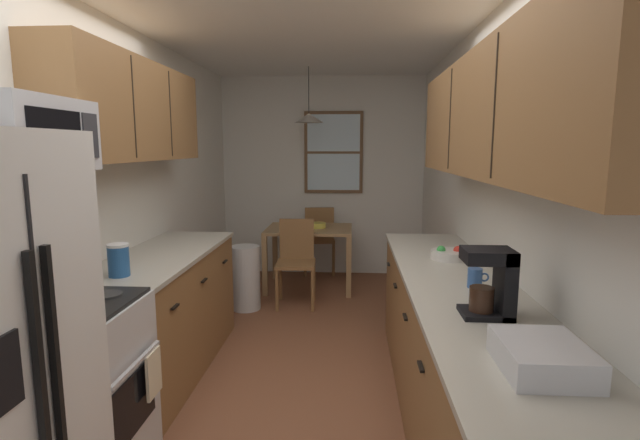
% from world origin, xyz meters
% --- Properties ---
extents(ground_plane, '(12.00, 12.00, 0.00)m').
position_xyz_m(ground_plane, '(0.00, 1.00, 0.00)').
color(ground_plane, brown).
extents(wall_left, '(0.10, 9.00, 2.55)m').
position_xyz_m(wall_left, '(-1.35, 1.00, 1.27)').
color(wall_left, white).
rests_on(wall_left, ground).
extents(wall_right, '(0.10, 9.00, 2.55)m').
position_xyz_m(wall_right, '(1.35, 1.00, 1.27)').
color(wall_right, white).
rests_on(wall_right, ground).
extents(wall_back, '(4.40, 0.10, 2.55)m').
position_xyz_m(wall_back, '(0.00, 3.65, 1.27)').
color(wall_back, white).
rests_on(wall_back, ground).
extents(ceiling_slab, '(4.40, 9.00, 0.08)m').
position_xyz_m(ceiling_slab, '(0.00, 1.00, 2.59)').
color(ceiling_slab, white).
extents(stove_range, '(0.66, 0.64, 1.10)m').
position_xyz_m(stove_range, '(-0.99, -0.49, 0.47)').
color(stove_range, silver).
rests_on(stove_range, ground).
extents(microwave_over_range, '(0.39, 0.63, 0.34)m').
position_xyz_m(microwave_over_range, '(-1.11, -0.49, 1.72)').
color(microwave_over_range, silver).
extents(counter_left, '(0.64, 1.76, 0.90)m').
position_xyz_m(counter_left, '(-1.00, 0.71, 0.45)').
color(counter_left, olive).
rests_on(counter_left, ground).
extents(upper_cabinets_left, '(0.33, 1.84, 0.68)m').
position_xyz_m(upper_cabinets_left, '(-1.14, 0.66, 1.90)').
color(upper_cabinets_left, olive).
extents(counter_right, '(0.64, 3.13, 0.90)m').
position_xyz_m(counter_right, '(1.00, 0.04, 0.45)').
color(counter_right, olive).
rests_on(counter_right, ground).
extents(upper_cabinets_right, '(0.33, 2.81, 0.66)m').
position_xyz_m(upper_cabinets_right, '(1.14, -0.01, 1.83)').
color(upper_cabinets_right, olive).
extents(dining_table, '(0.99, 0.78, 0.72)m').
position_xyz_m(dining_table, '(-0.11, 2.90, 0.61)').
color(dining_table, '#A87F51').
rests_on(dining_table, ground).
extents(dining_chair_near, '(0.42, 0.42, 0.90)m').
position_xyz_m(dining_chair_near, '(-0.20, 2.30, 0.50)').
color(dining_chair_near, olive).
rests_on(dining_chair_near, ground).
extents(dining_chair_far, '(0.45, 0.45, 0.90)m').
position_xyz_m(dining_chair_far, '(-0.04, 3.50, 0.50)').
color(dining_chair_far, olive).
rests_on(dining_chair_far, ground).
extents(pendant_light, '(0.32, 0.32, 0.62)m').
position_xyz_m(pendant_light, '(-0.11, 2.90, 1.99)').
color(pendant_light, black).
extents(back_window, '(0.75, 0.05, 1.04)m').
position_xyz_m(back_window, '(0.14, 3.58, 1.59)').
color(back_window, brown).
extents(trash_bin, '(0.29, 0.29, 0.66)m').
position_xyz_m(trash_bin, '(-0.70, 2.10, 0.33)').
color(trash_bin, silver).
rests_on(trash_bin, ground).
extents(storage_canister, '(0.12, 0.12, 0.20)m').
position_xyz_m(storage_canister, '(-1.00, 0.08, 1.00)').
color(storage_canister, '#265999').
rests_on(storage_canister, counter_left).
extents(dish_towel, '(0.02, 0.16, 0.24)m').
position_xyz_m(dish_towel, '(-0.64, -0.33, 0.50)').
color(dish_towel, beige).
extents(coffee_maker, '(0.22, 0.18, 0.31)m').
position_xyz_m(coffee_maker, '(1.02, -0.46, 1.06)').
color(coffee_maker, black).
rests_on(coffee_maker, counter_right).
extents(mug_by_coffeemaker, '(0.12, 0.08, 0.11)m').
position_xyz_m(mug_by_coffeemaker, '(1.05, -0.02, 0.95)').
color(mug_by_coffeemaker, '#335999').
rests_on(mug_by_coffeemaker, counter_right).
extents(fruit_bowl, '(0.25, 0.25, 0.09)m').
position_xyz_m(fruit_bowl, '(1.05, 0.65, 0.94)').
color(fruit_bowl, silver).
rests_on(fruit_bowl, counter_right).
extents(dish_rack, '(0.28, 0.34, 0.10)m').
position_xyz_m(dish_rack, '(1.03, -1.00, 0.95)').
color(dish_rack, silver).
rests_on(dish_rack, counter_right).
extents(table_serving_bowl, '(0.19, 0.19, 0.06)m').
position_xyz_m(table_serving_bowl, '(-0.02, 2.91, 0.75)').
color(table_serving_bowl, '#E0D14C').
rests_on(table_serving_bowl, dining_table).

